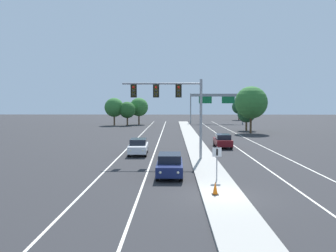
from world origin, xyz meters
The scene contains 19 objects.
ground_plane centered at (0.00, 0.00, 0.00)m, with size 260.00×260.00×0.00m, color #28282B.
median_island centered at (0.00, 18.00, 0.07)m, with size 2.40×110.00×0.15m, color #9E9B93.
lane_stripe_oncoming_center centered at (-4.70, 25.00, 0.00)m, with size 0.14×100.00×0.01m, color silver.
lane_stripe_receding_center centered at (4.70, 25.00, 0.00)m, with size 0.14×100.00×0.01m, color silver.
edge_stripe_left centered at (-8.00, 25.00, 0.00)m, with size 0.14×100.00×0.01m, color silver.
edge_stripe_right centered at (8.00, 25.00, 0.00)m, with size 0.14×100.00×0.01m, color silver.
overhead_signal_mast centered at (-2.71, 12.07, 5.46)m, with size 7.23×0.44×7.20m.
median_sign_post centered at (0.12, 3.47, 1.59)m, with size 0.60×0.10×2.20m.
car_oncoming_navy centered at (-3.00, 5.29, 0.82)m, with size 1.85×4.48×1.58m.
car_oncoming_white centered at (-6.27, 15.34, 0.82)m, with size 1.93×4.51×1.58m.
car_receding_darkred centered at (3.04, 20.70, 0.82)m, with size 1.88×4.49×1.58m.
traffic_cone_median_nose centered at (-0.43, -0.13, 0.51)m, with size 0.36×0.36×0.74m.
highway_sign_gantry centered at (8.20, 66.29, 6.16)m, with size 13.28×0.42×7.50m.
tree_far_right_c centered at (17.07, 83.17, 3.92)m, with size 4.16×4.16×6.01m.
tree_far_right_a centered at (10.61, 39.54, 5.25)m, with size 5.55×5.55×8.03m.
tree_far_right_b centered at (11.01, 44.81, 3.18)m, with size 3.37×3.37×4.88m.
tree_far_left_b centered at (-10.88, 62.25, 4.16)m, with size 4.41×4.41×6.38m.
tree_far_left_a centered at (-13.18, 58.58, 3.56)m, with size 3.77×3.77×5.46m.
tree_far_left_c centered at (-16.22, 58.87, 4.13)m, with size 4.37×4.37×6.32m.
Camera 1 is at (-2.79, -18.59, 5.24)m, focal length 36.21 mm.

